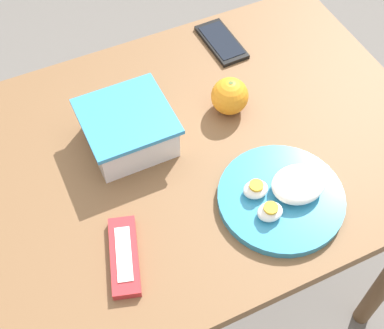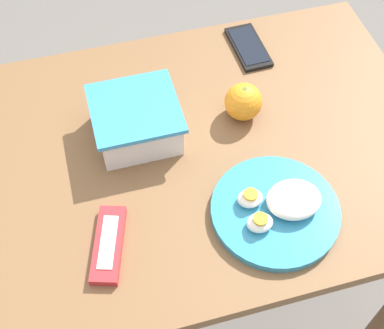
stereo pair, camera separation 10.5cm
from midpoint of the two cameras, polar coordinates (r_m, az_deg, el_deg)
ground_plane at (r=1.80m, az=-1.20°, el=-13.30°), size 10.00×10.00×0.00m
table at (r=1.21m, az=-1.74°, el=-1.37°), size 0.98×0.72×0.78m
food_container at (r=1.11m, az=-9.53°, el=3.42°), size 0.18×0.17×0.09m
orange_fruit at (r=1.15m, az=1.43°, el=7.14°), size 0.08×0.08×0.08m
rice_plate at (r=1.03m, az=6.87°, el=-3.50°), size 0.25×0.25×0.05m
candy_bar at (r=0.99m, az=-10.32°, el=-9.83°), size 0.09×0.16×0.02m
cell_phone at (r=1.32m, az=0.84°, el=12.82°), size 0.07×0.15×0.01m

